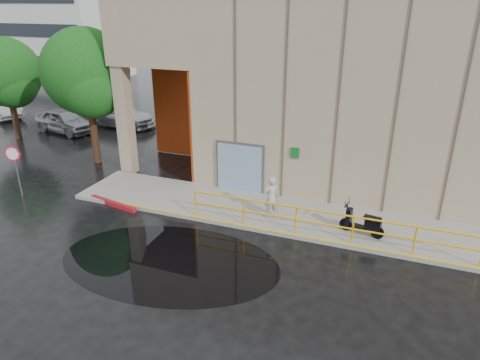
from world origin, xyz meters
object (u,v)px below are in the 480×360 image
at_px(red_curb, 113,204).
at_px(car_b, 0,106).
at_px(car_c, 119,115).
at_px(car_a, 65,121).
at_px(tree_near, 87,76).
at_px(person, 271,197).
at_px(scooter, 363,216).
at_px(tree_far, 7,75).
at_px(stop_sign, 14,159).

height_order(red_curb, car_b, car_b).
height_order(red_curb, car_c, car_c).
distance_m(car_a, tree_near, 7.67).
xyz_separation_m(red_curb, tree_near, (-3.63, 3.83, 4.26)).
bearing_deg(red_curb, person, 9.57).
height_order(scooter, red_curb, scooter).
distance_m(car_c, tree_far, 6.67).
bearing_deg(car_b, car_c, -60.70).
xyz_separation_m(car_a, car_b, (-6.93, 1.45, 0.02)).
bearing_deg(tree_far, car_b, 146.42).
xyz_separation_m(car_b, tree_near, (12.44, -5.38, 3.61)).
height_order(car_b, tree_near, tree_near).
bearing_deg(car_a, person, -101.67).
distance_m(car_b, tree_far, 7.07).
distance_m(scooter, car_c, 18.83).
bearing_deg(person, tree_near, -55.21).
height_order(car_c, tree_far, tree_far).
bearing_deg(scooter, person, -171.13).
distance_m(person, stop_sign, 10.57).
distance_m(car_a, car_b, 7.09).
xyz_separation_m(person, red_curb, (-6.27, -1.06, -0.86)).
bearing_deg(car_a, stop_sign, -137.35).
xyz_separation_m(person, tree_near, (-9.89, 2.77, 3.41)).
height_order(scooter, tree_near, tree_near).
bearing_deg(person, red_curb, -29.99).
distance_m(person, scooter, 3.32).
height_order(car_a, car_c, car_a).
xyz_separation_m(person, car_b, (-22.33, 8.16, -0.20)).
height_order(tree_near, tree_far, tree_near).
height_order(person, scooter, person).
bearing_deg(red_curb, car_b, 150.16).
distance_m(red_curb, tree_far, 12.66).
xyz_separation_m(scooter, red_curb, (-9.58, -0.90, -0.75)).
relative_size(scooter, car_b, 0.35).
xyz_separation_m(car_c, tree_far, (-3.91, -4.49, 3.01)).
xyz_separation_m(stop_sign, car_c, (-2.67, 10.76, -0.94)).
distance_m(person, tree_near, 10.82).
relative_size(car_b, car_c, 0.92).
bearing_deg(tree_far, car_c, 48.99).
bearing_deg(stop_sign, car_c, 108.02).
bearing_deg(car_a, scooter, -98.28).
xyz_separation_m(red_curb, tree_far, (-10.72, 5.67, 3.63)).
bearing_deg(car_a, tree_near, -113.69).
distance_m(person, red_curb, 6.41).
height_order(red_curb, car_a, car_a).
xyz_separation_m(scooter, stop_sign, (-13.72, -1.50, 0.81)).
bearing_deg(tree_far, scooter, -13.22).
relative_size(red_curb, car_b, 0.53).
bearing_deg(tree_far, car_a, 52.63).
xyz_separation_m(car_a, car_c, (2.31, 2.40, -0.01)).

